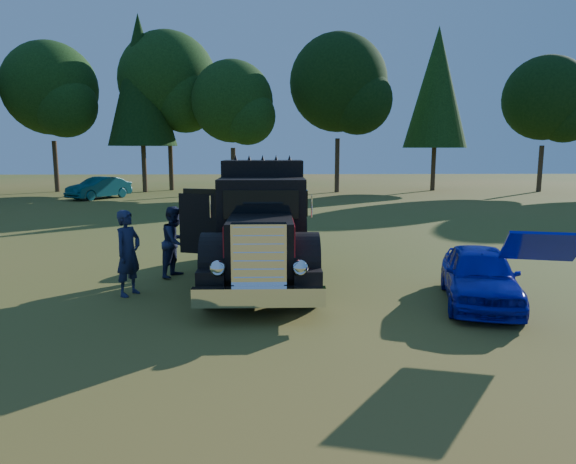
% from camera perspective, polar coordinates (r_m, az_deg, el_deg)
% --- Properties ---
extents(ground, '(120.00, 120.00, 0.00)m').
position_cam_1_polar(ground, '(10.51, 3.54, -9.03)').
color(ground, '#2F581A').
rests_on(ground, ground).
extents(treeline, '(72.10, 25.75, 13.84)m').
position_cam_1_polar(treeline, '(38.29, -5.44, 15.84)').
color(treeline, '#2D2116').
rests_on(treeline, ground).
extents(diamond_t_truck, '(3.34, 7.16, 3.00)m').
position_cam_1_polar(diamond_t_truck, '(12.77, -2.89, 0.14)').
color(diamond_t_truck, black).
rests_on(diamond_t_truck, ground).
extents(hotrod_coupe, '(2.32, 4.19, 1.89)m').
position_cam_1_polar(hotrod_coupe, '(11.73, 20.57, -4.50)').
color(hotrod_coupe, '#083DB6').
rests_on(hotrod_coupe, ground).
extents(spectator_near, '(0.73, 0.84, 1.95)m').
position_cam_1_polar(spectator_near, '(12.10, -17.33, -2.24)').
color(spectator_near, '#1C2F43').
rests_on(spectator_near, ground).
extents(spectator_far, '(0.98, 1.09, 1.84)m').
position_cam_1_polar(spectator_far, '(13.58, -12.40, -1.06)').
color(spectator_far, '#1E2047').
rests_on(spectator_far, ground).
extents(distant_teal_car, '(3.67, 4.55, 1.45)m').
position_cam_1_polar(distant_teal_car, '(37.00, -20.25, 4.62)').
color(distant_teal_car, '#083335').
rests_on(distant_teal_car, ground).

